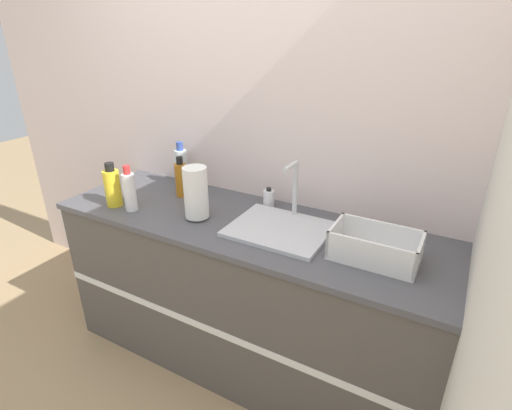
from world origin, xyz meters
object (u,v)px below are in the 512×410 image
Objects in this scene: dish_rack at (375,249)px; bottle_white_spray at (130,191)px; paper_towel_roll at (196,193)px; soap_dispenser at (269,198)px; bottle_amber at (181,179)px; sink at (280,226)px; bottle_clear at (181,167)px; bottle_yellow at (113,187)px.

bottle_white_spray reaches higher than dish_rack.
dish_rack is 1.46× the size of bottle_white_spray.
paper_towel_roll reaches higher than soap_dispenser.
dish_rack is at bearing 3.10° from paper_towel_roll.
bottle_white_spray reaches higher than bottle_amber.
bottle_white_spray is (-0.80, -0.18, 0.09)m from sink.
bottle_clear is at bearing 127.65° from bottle_amber.
paper_towel_roll is 0.50m from bottle_yellow.
dish_rack is 0.69m from soap_dispenser.
sink is 0.29m from soap_dispenser.
dish_rack is 3.38× the size of soap_dispenser.
bottle_amber reaches higher than soap_dispenser.
sink is at bearing -51.12° from soap_dispenser.
soap_dispenser is at bearing 28.19° from bottle_yellow.
soap_dispenser is (0.25, 0.31, -0.09)m from paper_towel_roll.
bottle_white_spray is at bearing -167.54° from sink.
bottle_white_spray is 2.32× the size of soap_dispenser.
dish_rack is (0.89, 0.05, -0.09)m from paper_towel_roll.
bottle_clear reaches higher than dish_rack.
sink is 0.70m from bottle_amber.
bottle_yellow is at bearing -108.08° from bottle_clear.
bottle_white_spray is at bearing -147.26° from soap_dispenser.
bottle_clear is 1.10× the size of bottle_white_spray.
sink is at bearing -8.99° from bottle_amber.
paper_towel_roll is at bearing -168.76° from sink.
soap_dispenser is (0.61, -0.02, -0.07)m from bottle_clear.
sink is 1.70× the size of paper_towel_roll.
bottle_clear is at bearing 178.32° from soap_dispenser.
soap_dispenser is at bearing 157.81° from dish_rack.
bottle_yellow is at bearing -169.15° from sink.
paper_towel_roll is 0.32m from bottle_amber.
bottle_amber is (0.24, 0.29, -0.00)m from bottle_yellow.
bottle_amber is at bearing 68.47° from bottle_white_spray.
bottle_yellow is 0.13m from bottle_white_spray.
bottle_clear is 2.55× the size of soap_dispenser.
bottle_yellow reaches higher than dish_rack.
soap_dispenser is at bearing 12.60° from bottle_amber.
bottle_amber is 0.52m from soap_dispenser.
bottle_clear is 0.42m from bottle_white_spray.
bottle_amber is at bearing -167.40° from soap_dispenser.
sink reaches higher than bottle_yellow.
sink reaches higher than bottle_clear.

